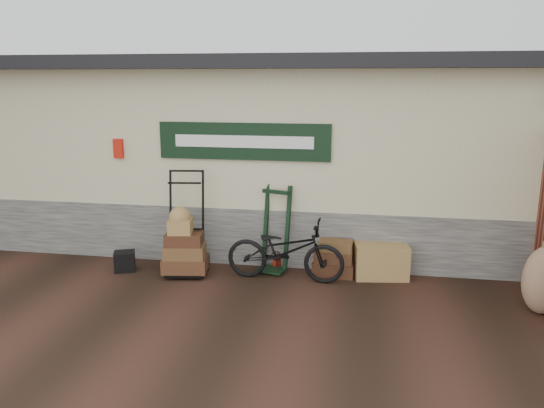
# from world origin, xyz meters

# --- Properties ---
(ground) EXTENTS (80.00, 80.00, 0.00)m
(ground) POSITION_xyz_m (0.00, 0.00, 0.00)
(ground) COLOR black
(ground) RESTS_ON ground
(station_building) EXTENTS (14.40, 4.10, 3.20)m
(station_building) POSITION_xyz_m (-0.01, 2.74, 1.61)
(station_building) COLOR #4C4C47
(station_building) RESTS_ON ground
(porter_trolley) EXTENTS (0.86, 0.70, 1.57)m
(porter_trolley) POSITION_xyz_m (-1.10, 0.56, 0.78)
(porter_trolley) COLOR black
(porter_trolley) RESTS_ON ground
(green_barrow) EXTENTS (0.56, 0.52, 1.31)m
(green_barrow) POSITION_xyz_m (0.20, 0.85, 0.65)
(green_barrow) COLOR black
(green_barrow) RESTS_ON ground
(suitcase_stack) EXTENTS (0.63, 0.42, 0.54)m
(suitcase_stack) POSITION_xyz_m (1.09, 0.81, 0.27)
(suitcase_stack) COLOR #3C2313
(suitcase_stack) RESTS_ON ground
(wicker_hamper) EXTENTS (0.83, 0.60, 0.50)m
(wicker_hamper) POSITION_xyz_m (1.78, 0.85, 0.25)
(wicker_hamper) COLOR olive
(wicker_hamper) RESTS_ON ground
(black_trunk) EXTENTS (0.38, 0.35, 0.30)m
(black_trunk) POSITION_xyz_m (-2.06, 0.42, 0.15)
(black_trunk) COLOR black
(black_trunk) RESTS_ON ground
(bicycle) EXTENTS (0.67, 1.74, 1.00)m
(bicycle) POSITION_xyz_m (0.41, 0.47, 0.50)
(bicycle) COLOR black
(bicycle) RESTS_ON ground
(burlap_sack_left) EXTENTS (0.67, 0.62, 0.87)m
(burlap_sack_left) POSITION_xyz_m (3.73, -0.10, 0.44)
(burlap_sack_left) COLOR brown
(burlap_sack_left) RESTS_ON ground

